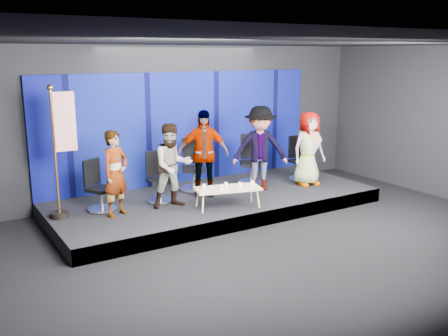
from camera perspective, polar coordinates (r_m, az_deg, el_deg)
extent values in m
plane|color=black|center=(9.02, 7.09, -8.71)|extent=(10.00, 10.00, 0.00)
cube|color=black|center=(11.87, -4.81, 5.35)|extent=(10.00, 0.02, 3.50)
cube|color=black|center=(8.39, 7.77, 14.10)|extent=(10.00, 8.00, 0.02)
cube|color=black|center=(10.92, -1.09, -3.89)|extent=(7.00, 3.00, 0.30)
cube|color=#08095E|center=(11.85, -4.69, 4.60)|extent=(7.00, 0.08, 2.60)
cylinder|color=silver|center=(10.11, -13.76, -4.60)|extent=(0.77, 0.77, 0.06)
cylinder|color=silver|center=(10.05, -13.83, -3.41)|extent=(0.07, 0.07, 0.38)
cube|color=black|center=(10.00, -13.88, -2.37)|extent=(0.61, 0.61, 0.07)
cube|color=black|center=(10.08, -14.90, -0.47)|extent=(0.39, 0.23, 0.52)
imported|color=black|center=(9.57, -12.28, -0.61)|extent=(0.71, 0.62, 1.64)
cylinder|color=silver|center=(10.50, -7.28, -3.67)|extent=(0.64, 0.64, 0.06)
cylinder|color=silver|center=(10.43, -7.31, -2.49)|extent=(0.07, 0.07, 0.39)
cube|color=black|center=(10.38, -7.34, -1.45)|extent=(0.51, 0.51, 0.07)
cube|color=black|center=(10.53, -7.81, 0.54)|extent=(0.43, 0.09, 0.54)
imported|color=black|center=(9.94, -5.91, 0.26)|extent=(0.88, 0.71, 1.68)
cylinder|color=silver|center=(11.28, -3.48, -2.39)|extent=(0.85, 0.85, 0.06)
cylinder|color=silver|center=(11.22, -3.50, -1.17)|extent=(0.08, 0.08, 0.43)
cube|color=black|center=(11.17, -3.51, -0.09)|extent=(0.68, 0.68, 0.08)
cube|color=black|center=(11.35, -3.63, 1.95)|extent=(0.45, 0.24, 0.59)
imported|color=black|center=(10.69, -2.41, 1.71)|extent=(1.18, 0.86, 1.86)
cylinder|color=silver|center=(11.78, 3.17, -1.72)|extent=(0.89, 0.89, 0.07)
cylinder|color=silver|center=(11.71, 3.18, -0.53)|extent=(0.08, 0.08, 0.44)
cube|color=black|center=(11.66, 3.19, 0.52)|extent=(0.71, 0.71, 0.08)
cube|color=black|center=(11.85, 3.08, 2.50)|extent=(0.45, 0.28, 0.60)
imported|color=black|center=(11.17, 4.15, 2.26)|extent=(1.41, 1.20, 1.89)
cylinder|color=silver|center=(12.32, 8.80, -1.21)|extent=(0.62, 0.62, 0.06)
cylinder|color=silver|center=(12.27, 8.84, -0.17)|extent=(0.07, 0.07, 0.40)
cube|color=black|center=(12.22, 8.87, 0.74)|extent=(0.50, 0.50, 0.07)
cube|color=black|center=(12.35, 8.24, 2.45)|extent=(0.44, 0.07, 0.55)
imported|color=black|center=(11.73, 9.63, 2.20)|extent=(0.86, 0.58, 1.72)
cube|color=tan|center=(9.96, 0.43, -2.38)|extent=(1.40, 0.87, 0.04)
cylinder|color=tan|center=(9.67, -2.44, -4.11)|extent=(0.04, 0.04, 0.36)
cylinder|color=tan|center=(10.07, -3.05, -3.41)|extent=(0.04, 0.04, 0.36)
cylinder|color=tan|center=(9.99, 3.93, -3.55)|extent=(0.04, 0.04, 0.36)
cylinder|color=tan|center=(10.38, 3.10, -2.90)|extent=(0.04, 0.04, 0.36)
cylinder|color=white|center=(9.87, -2.30, -2.13)|extent=(0.08, 0.08, 0.10)
cylinder|color=white|center=(9.81, -0.28, -2.20)|extent=(0.08, 0.08, 0.10)
cylinder|color=white|center=(10.01, 0.23, -1.91)|extent=(0.08, 0.08, 0.09)
cylinder|color=white|center=(10.01, 1.86, -1.92)|extent=(0.08, 0.08, 0.09)
cylinder|color=white|center=(10.19, 3.27, -1.67)|extent=(0.07, 0.07, 0.09)
cylinder|color=black|center=(9.91, -18.26, -5.12)|extent=(0.33, 0.33, 0.10)
cylinder|color=#BC7F3C|center=(9.62, -18.76, 1.62)|extent=(0.05, 0.05, 2.27)
sphere|color=#BC7F3C|center=(9.47, -19.29, 8.68)|extent=(0.11, 0.11, 0.11)
cube|color=#AA131E|center=(9.55, -17.77, 5.07)|extent=(0.39, 0.07, 1.08)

